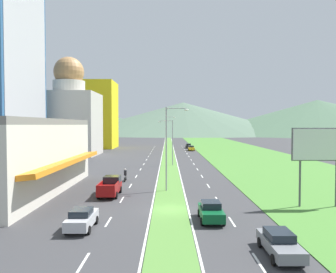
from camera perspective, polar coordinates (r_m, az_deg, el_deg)
name	(u,v)px	position (r m, az deg, el deg)	size (l,w,h in m)	color
ground_plane	(169,210)	(32.08, 0.15, -12.43)	(600.00, 600.00, 0.00)	#38383A
grass_median	(168,154)	(91.41, -0.06, -2.99)	(3.20, 240.00, 0.06)	#518438
grass_verge_right	(243,154)	(93.74, 12.65, -2.91)	(24.00, 240.00, 0.06)	#477F33
lane_dash_left_1	(82,262)	(21.34, -14.39, -20.06)	(0.16, 2.80, 0.01)	silver
lane_dash_left_2	(107,222)	(28.83, -10.31, -14.12)	(0.16, 2.80, 0.01)	silver
lane_dash_left_3	(121,200)	(36.58, -8.04, -10.63)	(0.16, 2.80, 0.01)	silver
lane_dash_left_4	(129,186)	(44.46, -6.60, -8.36)	(0.16, 2.80, 0.01)	silver
lane_dash_left_5	(135,176)	(52.40, -5.60, -6.77)	(0.16, 2.80, 0.01)	silver
lane_dash_left_6	(140,169)	(60.39, -4.87, -5.60)	(0.16, 2.80, 0.01)	silver
lane_dash_left_7	(143,164)	(68.40, -4.31, -4.70)	(0.16, 2.80, 0.01)	silver
lane_dash_left_8	(145,160)	(76.43, -3.87, -3.99)	(0.16, 2.80, 0.01)	silver
lane_dash_left_9	(147,156)	(84.47, -3.52, -3.42)	(0.16, 2.80, 0.01)	silver
lane_dash_left_10	(149,154)	(92.53, -3.22, -2.94)	(0.16, 2.80, 0.01)	silver
lane_dash_left_11	(151,151)	(100.59, -2.98, -2.55)	(0.16, 2.80, 0.01)	silver
lane_dash_left_12	(152,149)	(108.65, -2.77, -2.21)	(0.16, 2.80, 0.01)	silver
lane_dash_left_13	(153,148)	(116.72, -2.59, -1.91)	(0.16, 2.80, 0.01)	silver
lane_dash_left_14	(154,146)	(124.80, -2.43, -1.66)	(0.16, 2.80, 0.01)	silver
lane_dash_right_1	(258,262)	(21.42, 15.03, -19.98)	(0.16, 2.80, 0.01)	silver
lane_dash_right_2	(231,222)	(28.89, 10.68, -14.09)	(0.16, 2.80, 0.01)	silver
lane_dash_right_3	(216,200)	(36.63, 8.26, -10.62)	(0.16, 2.80, 0.01)	silver
lane_dash_right_4	(207,186)	(44.50, 6.71, -8.35)	(0.16, 2.80, 0.01)	silver
lane_dash_right_5	(201,176)	(52.44, 5.65, -6.77)	(0.16, 2.80, 0.01)	silver
lane_dash_right_6	(196,169)	(60.42, 4.86, -5.60)	(0.16, 2.80, 0.01)	silver
lane_dash_right_7	(193,164)	(68.43, 4.27, -4.70)	(0.16, 2.80, 0.01)	silver
lane_dash_right_8	(190,160)	(76.45, 3.80, -3.99)	(0.16, 2.80, 0.01)	silver
lane_dash_right_9	(188,156)	(84.50, 3.42, -3.42)	(0.16, 2.80, 0.01)	silver
lane_dash_right_10	(186,154)	(92.55, 3.10, -2.94)	(0.16, 2.80, 0.01)	silver
lane_dash_right_11	(185,151)	(100.60, 2.84, -2.54)	(0.16, 2.80, 0.01)	silver
lane_dash_right_12	(183,149)	(108.67, 2.61, -2.21)	(0.16, 2.80, 0.01)	silver
lane_dash_right_13	(182,148)	(116.74, 2.42, -1.91)	(0.16, 2.80, 0.01)	silver
lane_dash_right_14	(181,146)	(124.81, 2.25, -1.66)	(0.16, 2.80, 0.01)	silver
edge_line_median_left	(161,154)	(91.43, -1.16, -3.00)	(0.16, 240.00, 0.01)	silver
edge_line_median_right	(174,154)	(91.43, 1.04, -3.00)	(0.16, 240.00, 0.01)	silver
domed_building	(68,116)	(91.55, -16.64, 3.29)	(14.74, 14.74, 25.69)	#B7B2A8
midrise_colored	(93,115)	(118.18, -12.71, 3.60)	(14.78, 14.78, 22.73)	yellow
hill_far_left	(92,121)	(323.29, -12.91, 2.68)	(131.16, 131.16, 24.00)	#3D5647
hill_far_center	(182,118)	(304.54, 2.39, 3.17)	(202.64, 202.64, 28.29)	#516B56
hill_far_right	(316,117)	(315.49, 23.91, 3.06)	(209.10, 209.10, 29.36)	#47664C
street_lamp_near	(168,143)	(40.18, -0.07, -1.19)	(2.78, 0.33, 10.13)	#99999E
street_lamp_mid	(170,139)	(65.51, 0.32, -0.48)	(2.93, 0.44, 8.92)	#99999E
street_lamp_far	(166,133)	(90.71, -0.29, 0.64)	(2.58, 0.38, 10.29)	#99999E
billboard_roadside	(318,148)	(35.41, 24.16, -1.78)	(5.24, 0.28, 7.71)	#4C4C51
car_0	(279,243)	(22.53, 18.33, -16.85)	(1.85, 4.58, 1.48)	slate
car_1	(81,219)	(27.19, -14.66, -13.40)	(1.87, 4.24, 1.59)	#B2B2B7
car_2	(187,146)	(114.41, 3.34, -1.60)	(1.90, 4.35, 1.58)	black
car_3	(190,148)	(103.41, 3.82, -1.99)	(1.91, 4.57, 1.56)	yellow
car_4	(210,211)	(28.71, 7.16, -12.52)	(1.94, 4.18, 1.61)	#0C5128
pickup_truck_0	(109,187)	(38.93, -9.98, -8.40)	(2.18, 5.40, 2.00)	maroon
motorcycle_rider	(124,176)	(48.07, -7.45, -6.69)	(0.36, 2.00, 1.80)	black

